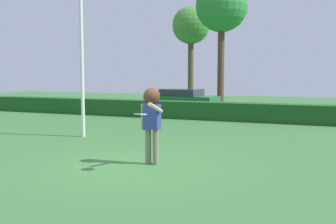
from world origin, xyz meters
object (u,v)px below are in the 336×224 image
at_px(frisbee, 140,114).
at_px(willow_tree, 191,27).
at_px(parked_car_green, 182,99).
at_px(birch_tree, 222,7).
at_px(person, 152,114).
at_px(lamppost, 81,40).

xyz_separation_m(frisbee, willow_tree, (-5.42, 19.10, 4.13)).
distance_m(parked_car_green, birch_tree, 6.40).
distance_m(person, birch_tree, 16.97).
bearing_deg(lamppost, parked_car_green, 91.48).
distance_m(person, lamppost, 5.21).
xyz_separation_m(parked_car_green, birch_tree, (1.60, 2.78, 5.54)).
bearing_deg(lamppost, birch_tree, 84.24).
bearing_deg(parked_car_green, birch_tree, 60.16).
xyz_separation_m(lamppost, willow_tree, (-1.46, 15.44, 2.16)).
bearing_deg(parked_car_green, lamppost, -88.52).
bearing_deg(person, birch_tree, 98.98).
height_order(lamppost, willow_tree, willow_tree).
bearing_deg(birch_tree, parked_car_green, -119.84).
distance_m(person, frisbee, 0.81).
relative_size(person, parked_car_green, 0.42).
xyz_separation_m(lamppost, birch_tree, (1.33, 13.16, 2.99)).
relative_size(frisbee, lamppost, 0.05).
distance_m(birch_tree, willow_tree, 3.70).
xyz_separation_m(frisbee, birch_tree, (-2.63, 16.82, 4.96)).
bearing_deg(willow_tree, lamppost, -84.61).
bearing_deg(willow_tree, frisbee, -74.17).
bearing_deg(lamppost, person, -36.48).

